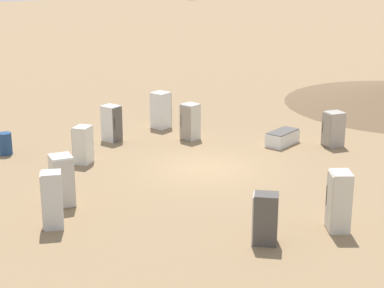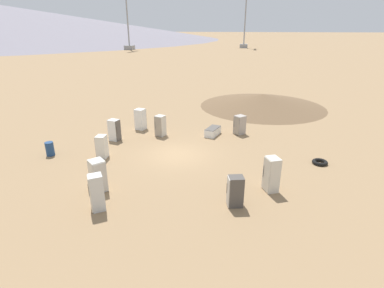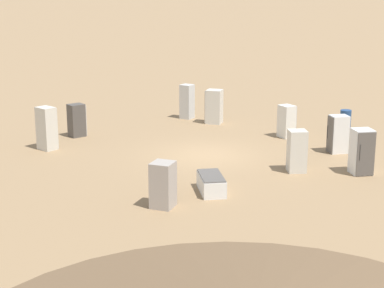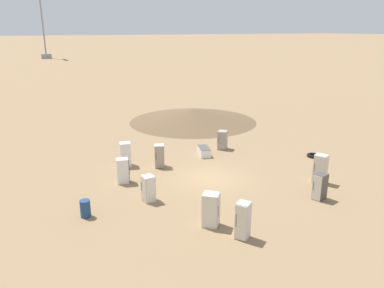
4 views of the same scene
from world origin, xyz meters
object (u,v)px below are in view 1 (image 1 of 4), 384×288
at_px(discarded_fridge_8, 112,123).
at_px(discarded_fridge_5, 282,138).
at_px(discarded_fridge_2, 52,200).
at_px(discarded_fridge_4, 339,201).
at_px(discarded_fridge_1, 265,219).
at_px(rusty_barrel, 5,144).
at_px(discarded_fridge_9, 62,181).
at_px(discarded_fridge_6, 190,122).
at_px(discarded_fridge_7, 161,110).
at_px(discarded_fridge_0, 333,129).
at_px(discarded_fridge_3, 83,145).

bearing_deg(discarded_fridge_8, discarded_fridge_5, 121.49).
distance_m(discarded_fridge_2, discarded_fridge_8, 9.30).
height_order(discarded_fridge_2, discarded_fridge_8, discarded_fridge_2).
relative_size(discarded_fridge_2, discarded_fridge_4, 0.97).
distance_m(discarded_fridge_1, discarded_fridge_8, 11.81).
height_order(discarded_fridge_4, discarded_fridge_5, discarded_fridge_4).
bearing_deg(discarded_fridge_2, rusty_barrel, 14.56).
bearing_deg(discarded_fridge_9, discarded_fridge_4, 142.59).
xyz_separation_m(discarded_fridge_6, discarded_fridge_8, (1.65, -3.05, -0.01)).
distance_m(discarded_fridge_1, discarded_fridge_5, 9.99).
distance_m(discarded_fridge_7, discarded_fridge_9, 10.06).
xyz_separation_m(discarded_fridge_2, discarded_fridge_4, (-3.41, 7.92, 0.03)).
distance_m(discarded_fridge_4, discarded_fridge_9, 8.89).
bearing_deg(rusty_barrel, discarded_fridge_8, 139.81).
distance_m(discarded_fridge_6, discarded_fridge_8, 3.47).
relative_size(discarded_fridge_0, discarded_fridge_8, 0.94).
bearing_deg(discarded_fridge_4, discarded_fridge_1, 110.85).
bearing_deg(discarded_fridge_8, discarded_fridge_2, 31.63).
bearing_deg(discarded_fridge_9, discarded_fridge_0, -171.59).
height_order(discarded_fridge_6, rusty_barrel, discarded_fridge_6).
bearing_deg(discarded_fridge_8, discarded_fridge_4, 75.86).
relative_size(discarded_fridge_5, discarded_fridge_6, 1.10).
bearing_deg(discarded_fridge_4, discarded_fridge_0, -11.93).
relative_size(discarded_fridge_7, discarded_fridge_9, 1.00).
height_order(discarded_fridge_7, discarded_fridge_8, discarded_fridge_7).
distance_m(discarded_fridge_5, discarded_fridge_6, 4.13).
height_order(discarded_fridge_1, discarded_fridge_6, discarded_fridge_6).
height_order(discarded_fridge_8, discarded_fridge_9, discarded_fridge_9).
height_order(discarded_fridge_1, discarded_fridge_8, discarded_fridge_8).
height_order(discarded_fridge_1, discarded_fridge_4, discarded_fridge_4).
xyz_separation_m(discarded_fridge_4, rusty_barrel, (-1.80, -14.11, -0.46)).
bearing_deg(rusty_barrel, discarded_fridge_5, 121.34).
distance_m(discarded_fridge_4, discarded_fridge_8, 12.34).
relative_size(discarded_fridge_3, discarded_fridge_5, 0.85).
relative_size(discarded_fridge_6, rusty_barrel, 1.75).
bearing_deg(discarded_fridge_5, discarded_fridge_6, -152.28).
height_order(discarded_fridge_2, discarded_fridge_9, discarded_fridge_2).
bearing_deg(discarded_fridge_8, discarded_fridge_7, 172.44).
bearing_deg(discarded_fridge_6, discarded_fridge_9, 103.98).
distance_m(discarded_fridge_4, rusty_barrel, 14.23).
xyz_separation_m(discarded_fridge_9, rusty_barrel, (-3.59, -5.40, -0.40)).
relative_size(discarded_fridge_5, discarded_fridge_9, 1.03).
relative_size(discarded_fridge_4, rusty_barrel, 2.01).
relative_size(discarded_fridge_0, discarded_fridge_6, 0.93).
distance_m(discarded_fridge_6, discarded_fridge_9, 8.78).
xyz_separation_m(discarded_fridge_5, discarded_fridge_7, (-0.27, -6.07, 0.55)).
bearing_deg(discarded_fridge_1, discarded_fridge_7, 24.93).
xyz_separation_m(discarded_fridge_3, discarded_fridge_7, (-5.99, 0.39, 0.11)).
height_order(discarded_fridge_0, discarded_fridge_1, discarded_fridge_1).
height_order(discarded_fridge_4, discarded_fridge_6, discarded_fridge_4).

